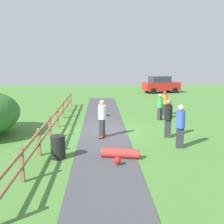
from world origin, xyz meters
TOP-DOWN VIEW (x-y plane):
  - ground_plane at (0.00, 0.00)m, footprint 60.00×60.00m
  - asphalt_path at (0.00, 0.00)m, footprint 2.40×28.00m
  - wooden_fence at (-2.60, 0.00)m, footprint 0.12×18.12m
  - trash_bin at (-1.80, -4.23)m, footprint 0.56×0.56m
  - skater_riding at (-0.09, -1.20)m, footprint 0.47×0.82m
  - skater_fallen at (0.57, -4.37)m, footprint 1.50×1.28m
  - skateboard_loose at (0.15, 4.50)m, footprint 0.65×0.75m
  - bystander_blue at (3.23, -3.04)m, footprint 0.44×0.44m
  - bystander_orange at (4.23, 4.60)m, footprint 0.50×0.50m
  - bystander_black at (3.12, -1.27)m, footprint 0.46×0.46m
  - bystander_green at (3.59, 3.01)m, footprint 0.53×0.53m
  - parked_car_red at (6.84, 18.68)m, footprint 4.50×2.79m

SIDE VIEW (x-z plane):
  - ground_plane at x=0.00m, z-range 0.00..0.00m
  - asphalt_path at x=0.00m, z-range 0.00..0.02m
  - skateboard_loose at x=0.15m, z-range 0.05..0.13m
  - skater_fallen at x=0.57m, z-range 0.02..0.38m
  - trash_bin at x=-1.80m, z-range 0.00..0.90m
  - wooden_fence at x=-2.60m, z-range 0.12..1.22m
  - bystander_orange at x=4.23m, z-range 0.08..1.73m
  - bystander_green at x=3.59m, z-range 0.08..1.75m
  - parked_car_red at x=6.84m, z-range 0.00..1.92m
  - skater_riding at x=-0.09m, z-range 0.13..1.96m
  - bystander_black at x=3.12m, z-range 0.11..1.98m
  - bystander_blue at x=3.23m, z-range 0.11..2.00m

